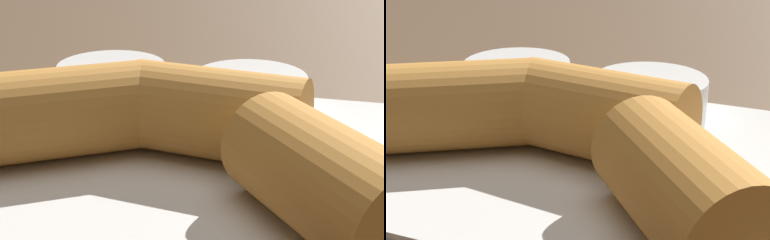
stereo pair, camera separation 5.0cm
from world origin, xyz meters
The scene contains 7 objects.
table_surface centered at (0.00, 0.00, 1.00)cm, with size 180.00×140.00×2.00cm.
serving_plate centered at (-3.38, 0.71, 2.76)cm, with size 30.37×22.47×1.50cm.
roll_front_left centered at (4.00, -5.67, 6.07)cm, with size 10.27×10.86×5.14cm.
roll_front_right centered at (-11.20, -1.60, 6.07)cm, with size 11.10×9.52×5.14cm.
roll_back_left centered at (-2.48, 0.76, 6.07)cm, with size 11.03×6.41×5.14cm.
dipping_bowl_near centered at (-1.11, 7.35, 5.04)cm, with size 7.39×7.39×2.83cm.
dipping_bowl_far centered at (-10.71, 7.41, 5.04)cm, with size 7.39×7.39×2.83cm.
Camera 2 is at (9.39, -30.47, 19.03)cm, focal length 60.00 mm.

